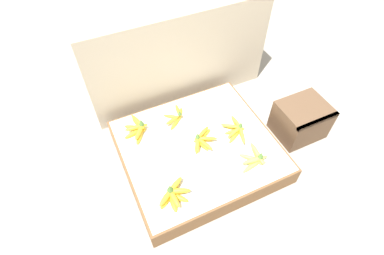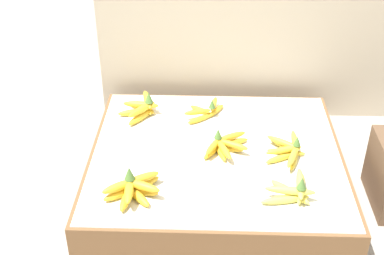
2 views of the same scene
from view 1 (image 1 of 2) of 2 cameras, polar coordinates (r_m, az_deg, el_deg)
name	(u,v)px [view 1 (image 1 of 2)]	position (r m, az deg, el deg)	size (l,w,h in m)	color
ground_plane	(198,157)	(2.02, 1.11, -5.65)	(10.00, 10.00, 0.00)	gray
display_platform	(198,151)	(1.96, 1.14, -4.49)	(0.96, 0.87, 0.14)	brown
back_vendor_table	(173,48)	(2.26, -3.68, 14.81)	(1.33, 0.42, 0.73)	tan
wooden_crate	(301,120)	(2.19, 20.03, 1.39)	(0.32, 0.27, 0.25)	brown
banana_bunch_front_left	(174,194)	(1.69, -3.53, -12.50)	(0.20, 0.20, 0.11)	gold
banana_bunch_front_midright	(255,158)	(1.85, 11.94, -5.68)	(0.19, 0.18, 0.10)	#DBCC4C
banana_bunch_middle_midleft	(202,140)	(1.89, 1.91, -2.41)	(0.18, 0.19, 0.09)	gold
banana_bunch_middle_midright	(236,129)	(1.97, 8.42, -0.36)	(0.16, 0.26, 0.09)	gold
banana_bunch_back_left	(138,128)	(1.98, -10.30, -0.13)	(0.17, 0.24, 0.11)	gold
banana_bunch_back_midleft	(176,116)	(2.03, -3.09, 2.11)	(0.18, 0.19, 0.08)	gold
foam_tray_white	(157,4)	(2.02, -6.62, 22.28)	(0.29, 0.18, 0.02)	white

